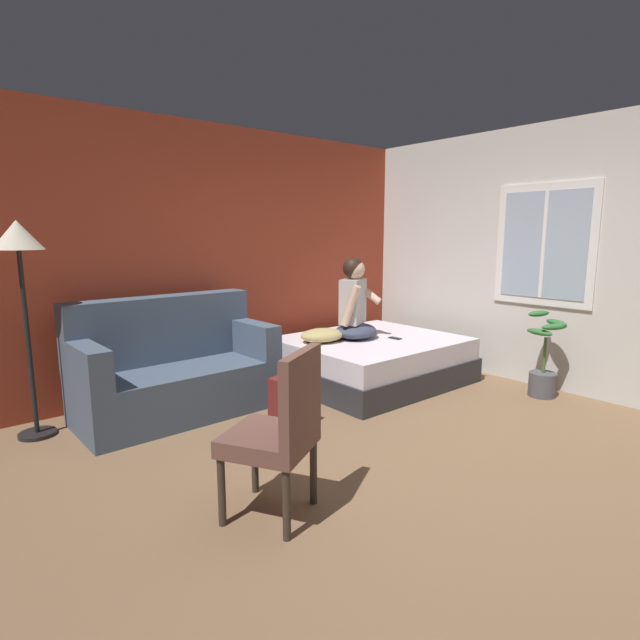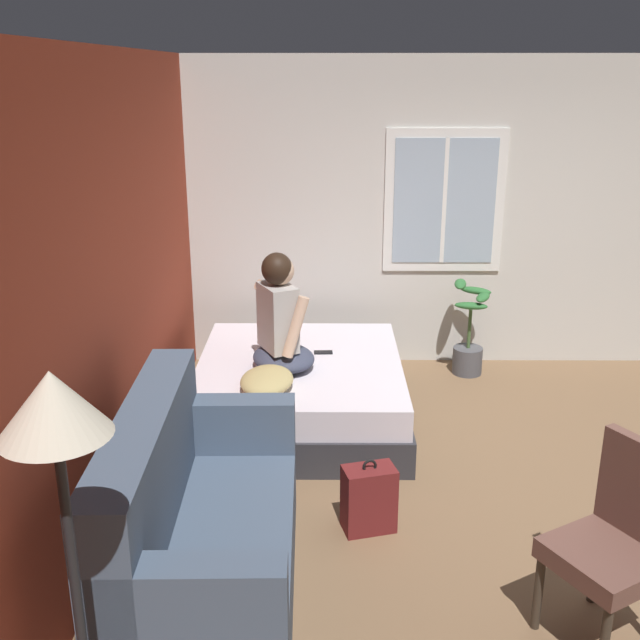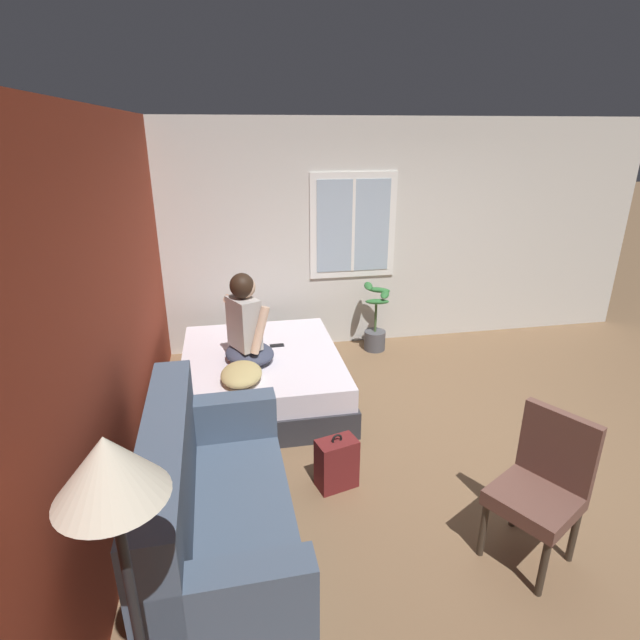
% 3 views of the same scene
% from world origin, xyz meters
% --- Properties ---
extents(ground_plane, '(40.00, 40.00, 0.00)m').
position_xyz_m(ground_plane, '(0.00, 0.00, 0.00)').
color(ground_plane, brown).
extents(wall_back_accent, '(9.90, 0.16, 2.70)m').
position_xyz_m(wall_back_accent, '(0.00, 2.72, 1.35)').
color(wall_back_accent, '#993823').
rests_on(wall_back_accent, ground).
extents(wall_side_with_window, '(0.19, 6.67, 2.70)m').
position_xyz_m(wall_side_with_window, '(2.53, 0.01, 1.35)').
color(wall_side_with_window, silver).
rests_on(wall_side_with_window, ground).
extents(bed, '(1.82, 1.58, 0.48)m').
position_xyz_m(bed, '(1.21, 1.63, 0.24)').
color(bed, '#2D2D33').
rests_on(bed, ground).
extents(couch, '(1.72, 0.85, 1.04)m').
position_xyz_m(couch, '(-0.85, 2.08, 0.39)').
color(couch, '#47566B').
rests_on(couch, ground).
extents(side_chair, '(0.63, 0.63, 0.98)m').
position_xyz_m(side_chair, '(-1.10, 0.09, 0.53)').
color(side_chair, '#382D23').
rests_on(side_chair, ground).
extents(person_seated, '(0.66, 0.63, 0.88)m').
position_xyz_m(person_seated, '(1.07, 1.76, 0.84)').
color(person_seated, '#383D51').
rests_on(person_seated, bed).
extents(backpack, '(0.29, 0.34, 0.46)m').
position_xyz_m(backpack, '(-0.24, 1.18, 0.19)').
color(backpack, maroon).
rests_on(backpack, ground).
extents(throw_pillow, '(0.52, 0.42, 0.14)m').
position_xyz_m(throw_pillow, '(0.68, 1.83, 0.55)').
color(throw_pillow, tan).
rests_on(throw_pillow, bed).
extents(cell_phone, '(0.07, 0.15, 0.01)m').
position_xyz_m(cell_phone, '(1.39, 1.45, 0.48)').
color(cell_phone, black).
rests_on(cell_phone, bed).
extents(floor_lamp, '(0.36, 0.36, 1.70)m').
position_xyz_m(floor_lamp, '(-1.93, 2.29, 1.43)').
color(floor_lamp, black).
rests_on(floor_lamp, ground).
extents(potted_plant, '(0.39, 0.37, 0.85)m').
position_xyz_m(potted_plant, '(2.14, 0.17, 0.30)').
color(potted_plant, '#4C4C51').
rests_on(potted_plant, ground).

